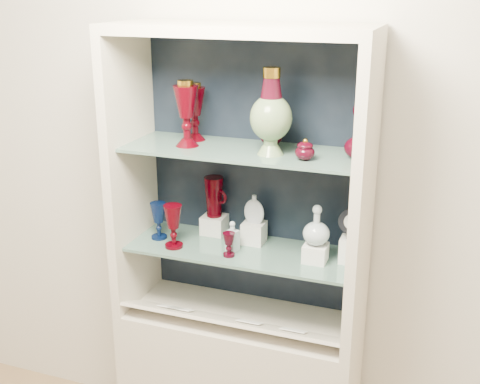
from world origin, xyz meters
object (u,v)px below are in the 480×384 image
(ruby_goblet_tall, at_px, (173,226))
(clear_square_bottle, at_px, (232,236))
(ruby_pitcher, at_px, (214,197))
(pedestal_lamp_left, at_px, (195,112))
(clear_round_decanter, at_px, (317,226))
(cobalt_goblet, at_px, (159,221))
(flat_flask, at_px, (254,209))
(ruby_goblet_small, at_px, (229,244))
(lidded_bowl, at_px, (305,149))
(cameo_medallion, at_px, (352,223))
(ruby_decanter_b, at_px, (358,129))
(pedestal_lamp_right, at_px, (186,114))
(ruby_decanter_a, at_px, (272,116))
(enamel_urn, at_px, (271,112))

(ruby_goblet_tall, relative_size, clear_square_bottle, 1.43)
(ruby_pitcher, bearing_deg, pedestal_lamp_left, -125.04)
(clear_round_decanter, bearing_deg, ruby_goblet_tall, -173.64)
(pedestal_lamp_left, height_order, clear_round_decanter, pedestal_lamp_left)
(cobalt_goblet, bearing_deg, clear_square_bottle, -2.57)
(clear_square_bottle, xyz_separation_m, flat_flask, (0.06, 0.11, 0.09))
(pedestal_lamp_left, bearing_deg, ruby_goblet_small, -37.87)
(lidded_bowl, xyz_separation_m, cameo_medallion, (0.17, 0.09, -0.30))
(flat_flask, bearing_deg, ruby_pitcher, 174.12)
(flat_flask, distance_m, clear_round_decanter, 0.30)
(ruby_goblet_tall, distance_m, flat_flask, 0.34)
(ruby_decanter_b, bearing_deg, ruby_pitcher, 170.97)
(pedestal_lamp_left, relative_size, pedestal_lamp_right, 0.91)
(flat_flask, relative_size, clear_round_decanter, 0.80)
(pedestal_lamp_right, relative_size, cameo_medallion, 2.04)
(ruby_goblet_tall, xyz_separation_m, clear_round_decanter, (0.58, 0.06, 0.06))
(cobalt_goblet, bearing_deg, ruby_pitcher, 33.21)
(ruby_decanter_b, height_order, cameo_medallion, ruby_decanter_b)
(ruby_decanter_a, height_order, ruby_pitcher, ruby_decanter_a)
(cameo_medallion, bearing_deg, lidded_bowl, -161.78)
(cameo_medallion, bearing_deg, ruby_goblet_tall, 179.12)
(enamel_urn, height_order, clear_square_bottle, enamel_urn)
(enamel_urn, distance_m, ruby_decanter_a, 0.14)
(enamel_urn, xyz_separation_m, clear_round_decanter, (0.18, 0.02, -0.43))
(ruby_pitcher, bearing_deg, pedestal_lamp_right, -88.70)
(pedestal_lamp_left, height_order, clear_square_bottle, pedestal_lamp_left)
(pedestal_lamp_right, relative_size, lidded_bowl, 3.16)
(ruby_decanter_b, bearing_deg, ruby_decanter_a, 167.96)
(enamel_urn, distance_m, lidded_bowl, 0.19)
(flat_flask, xyz_separation_m, clear_round_decanter, (0.28, -0.09, -0.00))
(ruby_goblet_tall, relative_size, cameo_medallion, 1.44)
(enamel_urn, bearing_deg, flat_flask, 132.63)
(lidded_bowl, relative_size, flat_flask, 0.66)
(ruby_decanter_b, bearing_deg, cobalt_goblet, -177.48)
(cameo_medallion, bearing_deg, pedestal_lamp_right, 174.95)
(clear_round_decanter, bearing_deg, clear_square_bottle, -177.21)
(ruby_decanter_b, distance_m, ruby_pitcher, 0.71)
(ruby_pitcher, bearing_deg, ruby_goblet_small, -32.03)
(enamel_urn, relative_size, ruby_goblet_tall, 1.77)
(ruby_pitcher, bearing_deg, cameo_medallion, 13.98)
(lidded_bowl, relative_size, ruby_goblet_tall, 0.45)
(pedestal_lamp_left, xyz_separation_m, clear_round_decanter, (0.54, -0.09, -0.39))
(pedestal_lamp_right, xyz_separation_m, ruby_decanter_a, (0.31, 0.12, -0.01))
(ruby_pitcher, height_order, cameo_medallion, ruby_pitcher)
(clear_round_decanter, height_order, cameo_medallion, cameo_medallion)
(pedestal_lamp_right, xyz_separation_m, ruby_pitcher, (0.05, 0.14, -0.38))
(cobalt_goblet, xyz_separation_m, ruby_pitcher, (0.20, 0.13, 0.09))
(ruby_decanter_a, height_order, ruby_goblet_small, ruby_decanter_a)
(ruby_decanter_b, relative_size, flat_flask, 1.78)
(pedestal_lamp_left, xyz_separation_m, flat_flask, (0.26, -0.00, -0.39))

